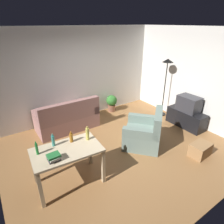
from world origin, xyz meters
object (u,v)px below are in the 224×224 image
(tv_stand, at_px, (186,118))
(desk, at_px, (67,154))
(couch, at_px, (68,119))
(bottle_tall, at_px, (53,141))
(bottle_amber, at_px, (71,138))
(bottle_squat, at_px, (87,134))
(armchair, at_px, (145,133))
(potted_plant, at_px, (112,102))
(book_stack, at_px, (54,157))
(bottle_green, at_px, (37,149))
(tv, at_px, (189,104))
(storage_box, at_px, (200,150))
(torchiere_lamp, at_px, (167,72))

(tv_stand, relative_size, desk, 0.88)
(couch, bearing_deg, bottle_tall, 61.89)
(bottle_amber, relative_size, bottle_squat, 0.76)
(armchair, height_order, bottle_amber, bottle_amber)
(potted_plant, xyz_separation_m, armchair, (-0.43, -2.10, -0.01))
(couch, distance_m, desk, 2.11)
(desk, relative_size, book_stack, 6.14)
(desk, xyz_separation_m, potted_plant, (2.47, 2.25, -0.32))
(potted_plant, height_order, armchair, armchair)
(couch, height_order, bottle_green, bottle_green)
(couch, bearing_deg, potted_plant, -169.62)
(bottle_squat, bearing_deg, bottle_amber, 160.89)
(desk, xyz_separation_m, bottle_squat, (0.46, 0.07, 0.23))
(desk, distance_m, bottle_green, 0.52)
(armchair, bearing_deg, book_stack, -33.36)
(bottle_tall, height_order, book_stack, bottle_tall)
(potted_plant, relative_size, bottle_amber, 2.68)
(couch, relative_size, armchair, 1.36)
(armchair, xyz_separation_m, bottle_squat, (-1.58, -0.08, 0.56))
(tv, distance_m, book_stack, 3.98)
(couch, relative_size, book_stack, 8.20)
(bottle_tall, bearing_deg, couch, 61.89)
(bottle_squat, bearing_deg, storage_box, -22.45)
(tv_stand, height_order, desk, desk)
(storage_box, height_order, book_stack, book_stack)
(book_stack, bearing_deg, couch, 63.75)
(desk, relative_size, storage_box, 2.60)
(tv, relative_size, storage_box, 1.25)
(storage_box, relative_size, bottle_tall, 1.95)
(bottle_tall, xyz_separation_m, bottle_squat, (0.60, -0.16, 0.02))
(bottle_green, relative_size, bottle_squat, 0.91)
(potted_plant, distance_m, book_stack, 3.68)
(armchair, bearing_deg, storage_box, 84.98)
(potted_plant, bearing_deg, couch, -169.62)
(tv, height_order, bottle_squat, bottle_squat)
(bottle_green, bearing_deg, bottle_tall, 16.41)
(torchiere_lamp, height_order, storage_box, torchiere_lamp)
(book_stack, bearing_deg, potted_plant, 41.38)
(bottle_green, height_order, book_stack, bottle_green)
(desk, relative_size, bottle_amber, 5.88)
(bottle_tall, bearing_deg, torchiere_lamp, 12.67)
(torchiere_lamp, relative_size, armchair, 1.47)
(tv, bearing_deg, storage_box, 139.96)
(armchair, height_order, storage_box, armchair)
(couch, xyz_separation_m, storage_box, (2.03, -2.83, -0.16))
(couch, bearing_deg, tv_stand, 148.95)
(armchair, bearing_deg, tv, 139.73)
(bottle_amber, xyz_separation_m, book_stack, (-0.45, -0.34, -0.03))
(tv_stand, bearing_deg, bottle_amber, 90.03)
(bottle_amber, bearing_deg, tv, 0.03)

